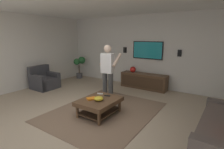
# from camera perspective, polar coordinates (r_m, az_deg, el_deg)

# --- Properties ---
(ground_plane) EXTENTS (8.05, 8.05, 0.00)m
(ground_plane) POSITION_cam_1_polar(r_m,az_deg,el_deg) (4.27, -9.15, -13.73)
(ground_plane) COLOR tan
(wall_back_tv) EXTENTS (0.10, 6.90, 2.66)m
(wall_back_tv) POSITION_cam_1_polar(r_m,az_deg,el_deg) (6.66, 10.35, 7.55)
(wall_back_tv) COLOR silver
(wall_back_tv) RESTS_ON ground
(wall_side_far) EXTENTS (6.73, 0.10, 2.66)m
(wall_side_far) POSITION_cam_1_polar(r_m,az_deg,el_deg) (6.69, -31.60, 5.93)
(wall_side_far) COLOR silver
(wall_side_far) RESTS_ON ground
(area_rug) EXTENTS (2.86, 2.32, 0.01)m
(area_rug) POSITION_cam_1_polar(r_m,az_deg,el_deg) (4.49, -2.59, -12.12)
(area_rug) COLOR #7A604C
(area_rug) RESTS_ON ground
(armchair) EXTENTS (0.81, 0.82, 0.82)m
(armchair) POSITION_cam_1_polar(r_m,az_deg,el_deg) (6.82, -21.50, -1.95)
(armchair) COLOR #38383D
(armchair) RESTS_ON ground
(coffee_table) EXTENTS (1.00, 0.80, 0.40)m
(coffee_table) POSITION_cam_1_polar(r_m,az_deg,el_deg) (4.23, -4.26, -9.48)
(coffee_table) COLOR #513823
(coffee_table) RESTS_ON ground
(media_console) EXTENTS (0.45, 1.70, 0.55)m
(media_console) POSITION_cam_1_polar(r_m,az_deg,el_deg) (6.46, 10.41, -2.10)
(media_console) COLOR #513823
(media_console) RESTS_ON ground
(tv) EXTENTS (0.05, 1.14, 0.64)m
(tv) POSITION_cam_1_polar(r_m,az_deg,el_deg) (6.50, 11.66, 7.87)
(tv) COLOR black
(person_standing) EXTENTS (0.57, 0.58, 1.64)m
(person_standing) POSITION_cam_1_polar(r_m,az_deg,el_deg) (5.11, -1.36, 1.82)
(person_standing) COLOR #3F3F3F
(person_standing) RESTS_ON ground
(potted_plant_tall) EXTENTS (0.50, 0.45, 0.98)m
(potted_plant_tall) POSITION_cam_1_polar(r_m,az_deg,el_deg) (7.97, -10.78, 3.46)
(potted_plant_tall) COLOR #4C4C51
(potted_plant_tall) RESTS_ON ground
(bowl) EXTENTS (0.22, 0.22, 0.10)m
(bowl) POSITION_cam_1_polar(r_m,az_deg,el_deg) (4.10, -4.44, -7.94)
(bowl) COLOR gold
(bowl) RESTS_ON coffee_table
(remote_white) EXTENTS (0.09, 0.16, 0.02)m
(remote_white) POSITION_cam_1_polar(r_m,az_deg,el_deg) (4.55, -4.02, -6.31)
(remote_white) COLOR white
(remote_white) RESTS_ON coffee_table
(remote_black) EXTENTS (0.10, 0.16, 0.02)m
(remote_black) POSITION_cam_1_polar(r_m,az_deg,el_deg) (4.39, -1.57, -6.99)
(remote_black) COLOR black
(remote_black) RESTS_ON coffee_table
(book) EXTENTS (0.27, 0.25, 0.04)m
(book) POSITION_cam_1_polar(r_m,az_deg,el_deg) (4.21, -6.75, -7.88)
(book) COLOR orange
(book) RESTS_ON coffee_table
(vase_round) EXTENTS (0.22, 0.22, 0.22)m
(vase_round) POSITION_cam_1_polar(r_m,az_deg,el_deg) (6.54, 6.91, 1.66)
(vase_round) COLOR red
(vase_round) RESTS_ON media_console
(wall_speaker_left) EXTENTS (0.06, 0.12, 0.22)m
(wall_speaker_left) POSITION_cam_1_polar(r_m,az_deg,el_deg) (6.18, 21.44, 6.59)
(wall_speaker_left) COLOR black
(wall_speaker_right) EXTENTS (0.06, 0.12, 0.22)m
(wall_speaker_right) POSITION_cam_1_polar(r_m,az_deg,el_deg) (6.93, 4.29, 8.08)
(wall_speaker_right) COLOR black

